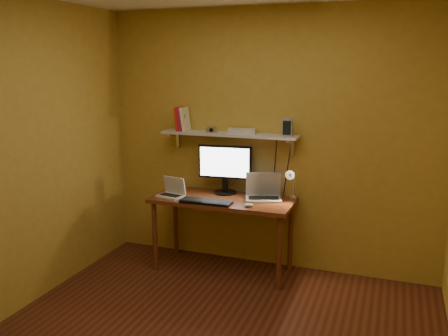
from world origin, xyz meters
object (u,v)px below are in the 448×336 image
at_px(laptop, 263,192).
at_px(keyboard, 206,202).
at_px(desk, 223,206).
at_px(router, 242,131).
at_px(netbook, 172,191).
at_px(desk_lamp, 292,180).
at_px(speaker_left, 181,122).
at_px(wall_shelf, 229,135).
at_px(monitor, 225,167).
at_px(speaker_right, 287,127).
at_px(mouse, 249,205).
at_px(shelf_camera, 211,130).

xyz_separation_m(laptop, keyboard, (-0.47, -0.33, -0.06)).
relative_size(desk, router, 5.18).
xyz_separation_m(desk, netbook, (-0.50, -0.11, 0.14)).
xyz_separation_m(desk, desk_lamp, (0.66, 0.13, 0.29)).
xyz_separation_m(speaker_left, router, (0.65, 0.02, -0.06)).
bearing_deg(keyboard, wall_shelf, 76.39).
bearing_deg(keyboard, router, 61.26).
xyz_separation_m(wall_shelf, desk_lamp, (0.66, -0.07, -0.40)).
bearing_deg(router, laptop, -18.26).
relative_size(keyboard, speaker_left, 2.87).
bearing_deg(router, desk, -122.17).
bearing_deg(monitor, speaker_right, -5.78).
xyz_separation_m(monitor, laptop, (0.43, -0.07, -0.21)).
bearing_deg(router, monitor, -173.45).
xyz_separation_m(keyboard, speaker_left, (-0.43, 0.40, 0.70)).
bearing_deg(router, desk_lamp, -8.18).
bearing_deg(netbook, mouse, 6.25).
height_order(monitor, shelf_camera, shelf_camera).
relative_size(monitor, shelf_camera, 4.74).
bearing_deg(speaker_right, monitor, 174.56).
distance_m(wall_shelf, keyboard, 0.73).
xyz_separation_m(wall_shelf, speaker_left, (-0.52, -0.01, 0.10)).
height_order(mouse, speaker_left, speaker_left).
distance_m(keyboard, speaker_left, 0.92).
relative_size(speaker_right, router, 0.62).
xyz_separation_m(keyboard, speaker_right, (0.68, 0.40, 0.70)).
height_order(laptop, router, router).
distance_m(shelf_camera, router, 0.30).
height_order(monitor, desk_lamp, monitor).
height_order(netbook, shelf_camera, shelf_camera).
height_order(mouse, speaker_right, speaker_right).
xyz_separation_m(wall_shelf, router, (0.13, 0.01, 0.04)).
relative_size(wall_shelf, mouse, 15.61).
height_order(wall_shelf, speaker_left, speaker_left).
bearing_deg(monitor, shelf_camera, -158.53).
bearing_deg(mouse, netbook, 156.03).
height_order(mouse, desk_lamp, desk_lamp).
bearing_deg(desk, monitor, 102.75).
height_order(laptop, netbook, laptop).
distance_m(mouse, shelf_camera, 0.87).
bearing_deg(desk_lamp, netbook, -168.50).
height_order(monitor, laptop, monitor).
xyz_separation_m(netbook, speaker_right, (1.09, 0.29, 0.66)).
height_order(desk, desk_lamp, desk_lamp).
xyz_separation_m(netbook, router, (0.62, 0.31, 0.59)).
relative_size(desk, keyboard, 2.84).
bearing_deg(speaker_right, desk, -168.22).
bearing_deg(speaker_left, desk, -28.11).
xyz_separation_m(mouse, router, (-0.20, 0.39, 0.63)).
bearing_deg(keyboard, desk_lamp, 23.09).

